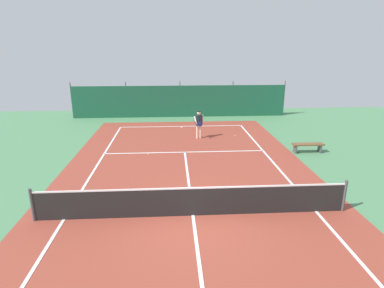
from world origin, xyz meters
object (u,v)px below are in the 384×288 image
Objects in this scene: tennis_ball_midcourt at (235,136)px; parked_car at (168,101)px; tennis_player at (199,123)px; tennis_net at (193,201)px; tennis_ball_near_player at (148,154)px; courtside_bench at (308,146)px.

tennis_ball_midcourt is 9.39m from parked_car.
tennis_player is at bearing -172.83° from tennis_ball_midcourt.
parked_car reaches higher than tennis_player.
tennis_net reaches higher than tennis_ball_midcourt.
tennis_ball_near_player is 8.17m from courtside_bench.
parked_car is 13.76m from courtside_bench.
tennis_player is at bearing -71.72° from parked_car.
tennis_net is 9.02m from tennis_player.
courtside_bench is (5.37, -3.00, -0.59)m from tennis_player.
courtside_bench reaches higher than tennis_ball_near_player.
tennis_player is 8.88m from parked_car.
tennis_player is (0.94, 8.96, 0.45)m from tennis_net.
parked_car is 2.73× the size of courtside_bench.
tennis_net is 6.33× the size of courtside_bench.
tennis_ball_near_player is at bearing -147.99° from tennis_ball_midcourt.
tennis_net is 8.68m from courtside_bench.
tennis_net is 17.67m from parked_car.
tennis_ball_midcourt is (3.19, 9.24, -0.48)m from tennis_net.
tennis_ball_near_player is 0.02× the size of parked_car.
tennis_ball_midcourt is at bearing 32.01° from tennis_ball_near_player.
parked_car is (-4.14, 8.39, 0.81)m from tennis_ball_midcourt.
parked_car is at bearing 121.87° from courtside_bench.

